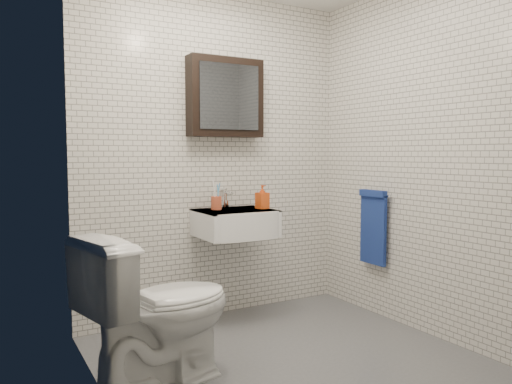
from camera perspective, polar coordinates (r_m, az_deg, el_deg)
ground at (r=3.29m, az=3.32°, el=-18.23°), size 2.20×2.00×0.01m
room_shell at (r=3.04m, az=3.44°, el=8.08°), size 2.22×2.02×2.51m
washbasin at (r=3.73m, az=-2.13°, el=-3.53°), size 0.55×0.50×0.20m
faucet at (r=3.89m, az=-3.48°, el=-0.82°), size 0.06×0.20×0.15m
mirror_cabinet at (r=3.89m, az=-3.51°, el=10.71°), size 0.60×0.15×0.60m
towel_rail at (r=4.00m, az=13.26°, el=-3.58°), size 0.09×0.30×0.58m
toothbrush_cup at (r=3.77m, az=-4.56°, el=-1.18°), size 0.10×0.10×0.22m
soap_bottle at (r=3.82m, az=0.72°, el=-0.56°), size 0.09×0.09×0.18m
toilet at (r=2.84m, az=-10.96°, el=-12.99°), size 0.92×0.66×0.85m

